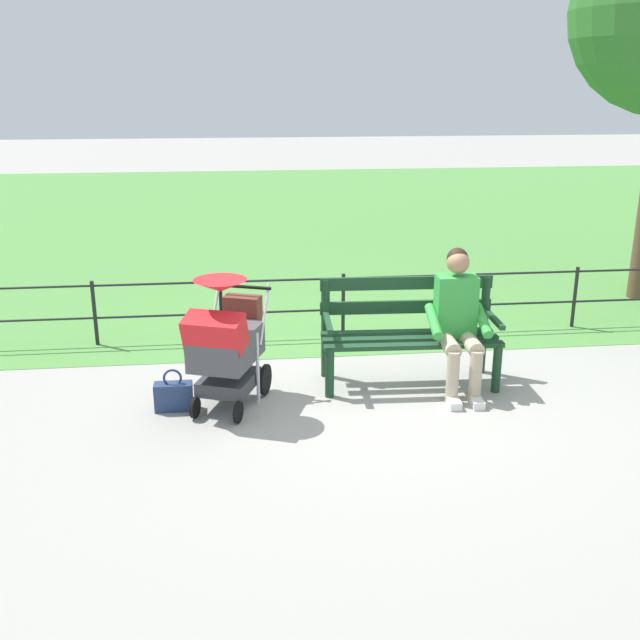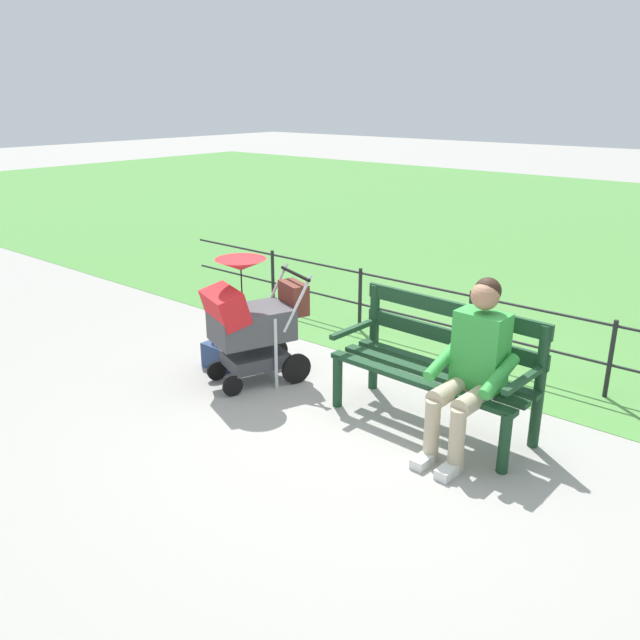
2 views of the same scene
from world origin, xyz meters
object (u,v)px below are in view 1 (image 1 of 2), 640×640
at_px(park_bench, 409,327).
at_px(person_on_bench, 458,317).
at_px(stroller, 226,342).
at_px(handbag, 174,396).

xyz_separation_m(park_bench, person_on_bench, (-0.39, 0.22, 0.15)).
relative_size(park_bench, stroller, 1.41).
distance_m(person_on_bench, handbag, 2.57).
relative_size(person_on_bench, handbag, 3.45).
bearing_deg(handbag, stroller, -178.86).
bearing_deg(person_on_bench, stroller, 4.72).
relative_size(park_bench, handbag, 4.38).
distance_m(park_bench, stroller, 1.70).
height_order(person_on_bench, stroller, person_on_bench).
bearing_deg(stroller, person_on_bench, -175.28).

